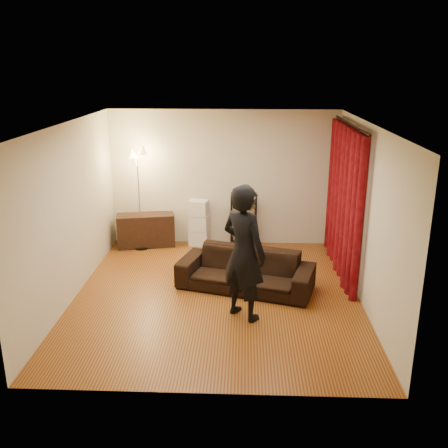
{
  "coord_description": "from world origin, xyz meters",
  "views": [
    {
      "loc": [
        0.42,
        -7.23,
        3.52
      ],
      "look_at": [
        0.1,
        0.3,
        1.1
      ],
      "focal_mm": 40.0,
      "sensor_mm": 36.0,
      "label": 1
    }
  ],
  "objects_px": {
    "sofa": "(245,270)",
    "floor_lamp": "(139,200)",
    "person": "(244,253)",
    "media_cabinet": "(146,230)",
    "storage_boxes": "(199,223)",
    "wire_shelf": "(244,221)"
  },
  "relations": [
    {
      "from": "storage_boxes",
      "to": "media_cabinet",
      "type": "bearing_deg",
      "value": -175.44
    },
    {
      "from": "person",
      "to": "wire_shelf",
      "type": "height_order",
      "value": "person"
    },
    {
      "from": "sofa",
      "to": "person",
      "type": "distance_m",
      "value": 1.16
    },
    {
      "from": "floor_lamp",
      "to": "sofa",
      "type": "bearing_deg",
      "value": -40.84
    },
    {
      "from": "sofa",
      "to": "floor_lamp",
      "type": "relative_size",
      "value": 1.09
    },
    {
      "from": "sofa",
      "to": "floor_lamp",
      "type": "xyz_separation_m",
      "value": [
        -2.08,
        1.8,
        0.68
      ]
    },
    {
      "from": "sofa",
      "to": "person",
      "type": "height_order",
      "value": "person"
    },
    {
      "from": "wire_shelf",
      "to": "person",
      "type": "bearing_deg",
      "value": -111.55
    },
    {
      "from": "sofa",
      "to": "wire_shelf",
      "type": "xyz_separation_m",
      "value": [
        -0.04,
        2.0,
        0.22
      ]
    },
    {
      "from": "sofa",
      "to": "wire_shelf",
      "type": "bearing_deg",
      "value": 107.55
    },
    {
      "from": "sofa",
      "to": "floor_lamp",
      "type": "height_order",
      "value": "floor_lamp"
    },
    {
      "from": "person",
      "to": "floor_lamp",
      "type": "height_order",
      "value": "floor_lamp"
    },
    {
      "from": "media_cabinet",
      "to": "storage_boxes",
      "type": "bearing_deg",
      "value": -7.28
    },
    {
      "from": "sofa",
      "to": "person",
      "type": "xyz_separation_m",
      "value": [
        -0.03,
        -0.94,
        0.67
      ]
    },
    {
      "from": "person",
      "to": "media_cabinet",
      "type": "distance_m",
      "value": 3.56
    },
    {
      "from": "storage_boxes",
      "to": "floor_lamp",
      "type": "relative_size",
      "value": 0.47
    },
    {
      "from": "storage_boxes",
      "to": "wire_shelf",
      "type": "distance_m",
      "value": 0.9
    },
    {
      "from": "floor_lamp",
      "to": "wire_shelf",
      "type": "bearing_deg",
      "value": 5.59
    },
    {
      "from": "sofa",
      "to": "storage_boxes",
      "type": "relative_size",
      "value": 2.3
    },
    {
      "from": "media_cabinet",
      "to": "floor_lamp",
      "type": "relative_size",
      "value": 0.57
    },
    {
      "from": "media_cabinet",
      "to": "person",
      "type": "bearing_deg",
      "value": -67.48
    },
    {
      "from": "person",
      "to": "floor_lamp",
      "type": "xyz_separation_m",
      "value": [
        -2.05,
        2.74,
        0.01
      ]
    }
  ]
}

